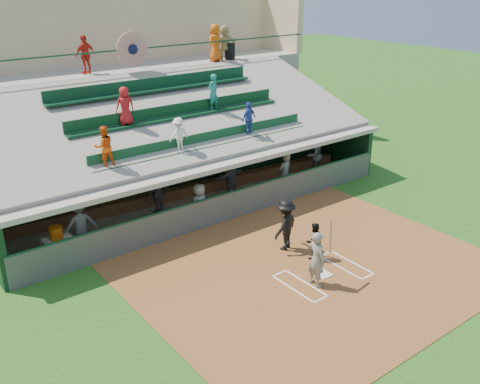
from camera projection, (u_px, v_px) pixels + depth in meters
ground at (323, 275)px, 16.56m from camera, size 100.00×100.00×0.00m
dirt_slab at (312, 269)px, 16.92m from camera, size 11.00×9.00×0.02m
home_plate at (323, 274)px, 16.55m from camera, size 0.43×0.43×0.03m
batters_box_chalk at (323, 275)px, 16.55m from camera, size 2.65×1.85×0.01m
dugout_floor at (203, 205)px, 21.51m from camera, size 16.00×3.50×0.04m
concourse_slab at (123, 116)px, 25.60m from camera, size 20.00×3.00×4.60m
grandstand at (153, 131)px, 23.41m from camera, size 20.40×10.40×7.80m
batter_at_plate at (317, 259)px, 15.71m from camera, size 0.86×0.75×1.95m
catcher at (314, 241)px, 17.30m from camera, size 0.65×0.53×1.25m
home_umpire at (285, 225)px, 17.81m from camera, size 1.30×1.00×1.78m
dugout_bench at (190, 190)px, 22.34m from camera, size 15.11×1.68×0.45m
white_table at (59, 249)px, 17.25m from camera, size 0.93×0.72×0.78m
water_cooler at (56, 233)px, 16.98m from camera, size 0.41×0.41×0.41m
dugout_player_a at (80, 224)px, 17.67m from camera, size 1.26×0.78×1.90m
dugout_player_b at (158, 194)px, 20.43m from camera, size 0.99×0.56×1.60m
dugout_player_c at (200, 204)px, 19.50m from camera, size 0.92×0.75×1.62m
dugout_player_d at (231, 177)px, 22.01m from camera, size 1.63×0.76×1.69m
dugout_player_e at (285, 174)px, 22.09m from camera, size 0.72×0.53×1.84m
dugout_player_f at (314, 155)px, 24.27m from camera, size 0.99×0.80×1.93m
trash_bin at (230, 51)px, 27.02m from camera, size 0.53×0.53×0.80m
concourse_staff_a at (85, 55)px, 22.96m from camera, size 1.03×0.62×1.65m
concourse_staff_b at (215, 43)px, 26.17m from camera, size 1.01×0.82×1.80m
concourse_staff_c at (225, 42)px, 26.74m from camera, size 1.64×0.84×1.69m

